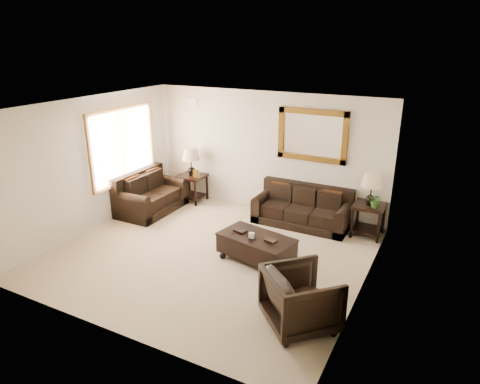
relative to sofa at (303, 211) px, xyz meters
The scene contains 11 objects.
room 2.58m from the sofa, 116.64° to the right, with size 5.51×5.01×2.71m.
window 4.14m from the sofa, 162.24° to the right, with size 0.07×1.96×1.66m.
mirror 1.59m from the sofa, 90.00° to the left, with size 1.50×0.06×1.10m.
air_vent 3.62m from the sofa, behind, with size 0.25×0.02×0.18m, color #999999.
sofa is the anchor object (origin of this frame).
loveseat 3.49m from the sofa, 164.81° to the right, with size 0.96×1.61×0.91m.
end_table_left 2.89m from the sofa, behind, with size 0.60×0.60×1.33m.
end_table_right 1.47m from the sofa, ahead, with size 0.60×0.60×1.33m.
coffee_table 1.89m from the sofa, 96.09° to the right, with size 1.45×0.97×0.56m.
armchair 3.49m from the sofa, 70.81° to the right, with size 0.90×0.84×0.92m, color black.
potted_plant 1.56m from the sofa, ahead, with size 0.26×0.29×0.23m, color #29531C.
Camera 1 is at (3.75, -5.98, 3.77)m, focal length 32.00 mm.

